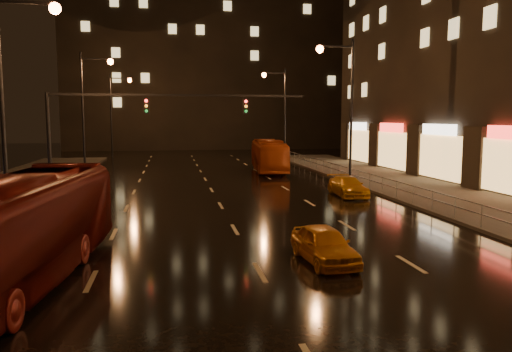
# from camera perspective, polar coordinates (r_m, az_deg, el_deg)

# --- Properties ---
(ground) EXTENTS (140.00, 140.00, 0.00)m
(ground) POSITION_cam_1_polar(r_m,az_deg,el_deg) (31.15, -4.80, -2.12)
(ground) COLOR black
(ground) RESTS_ON ground
(sidewalk_right) EXTENTS (7.00, 70.00, 0.15)m
(sidewalk_right) POSITION_cam_1_polar(r_m,az_deg,el_deg) (30.69, 22.13, -2.58)
(sidewalk_right) COLOR #38332D
(sidewalk_right) RESTS_ON ground
(building_distant) EXTENTS (44.00, 16.00, 36.00)m
(building_distant) POSITION_cam_1_polar(r_m,az_deg,el_deg) (84.00, -5.32, 15.68)
(building_distant) COLOR black
(building_distant) RESTS_ON ground
(traffic_signal) EXTENTS (15.31, 0.32, 6.20)m
(traffic_signal) POSITION_cam_1_polar(r_m,az_deg,el_deg) (30.77, -14.37, 6.44)
(traffic_signal) COLOR black
(traffic_signal) RESTS_ON ground
(railing_right) EXTENTS (0.05, 56.00, 1.00)m
(railing_right) POSITION_cam_1_polar(r_m,az_deg,el_deg) (31.66, 14.24, -0.52)
(railing_right) COLOR #99999E
(railing_right) RESTS_ON sidewalk_right
(bus_red) EXTENTS (4.07, 11.67, 3.18)m
(bus_red) POSITION_cam_1_polar(r_m,az_deg,el_deg) (15.45, -26.05, -5.74)
(bus_red) COLOR maroon
(bus_red) RESTS_ON ground
(bus_curb) EXTENTS (3.28, 10.27, 2.81)m
(bus_curb) POSITION_cam_1_polar(r_m,az_deg,el_deg) (44.41, 1.47, 2.33)
(bus_curb) COLOR #AF3F11
(bus_curb) RESTS_ON ground
(taxi_near) EXTENTS (1.66, 3.63, 1.21)m
(taxi_near) POSITION_cam_1_polar(r_m,az_deg,el_deg) (16.66, 7.80, -7.75)
(taxi_near) COLOR orange
(taxi_near) RESTS_ON ground
(taxi_far) EXTENTS (1.70, 4.08, 1.18)m
(taxi_far) POSITION_cam_1_polar(r_m,az_deg,el_deg) (30.94, 10.44, -1.17)
(taxi_far) COLOR orange
(taxi_far) RESTS_ON ground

